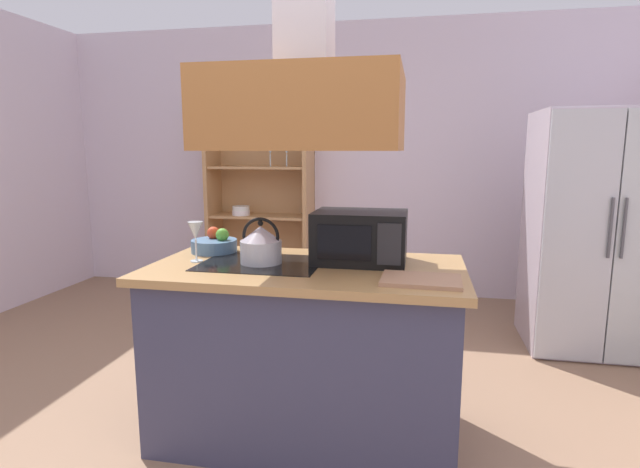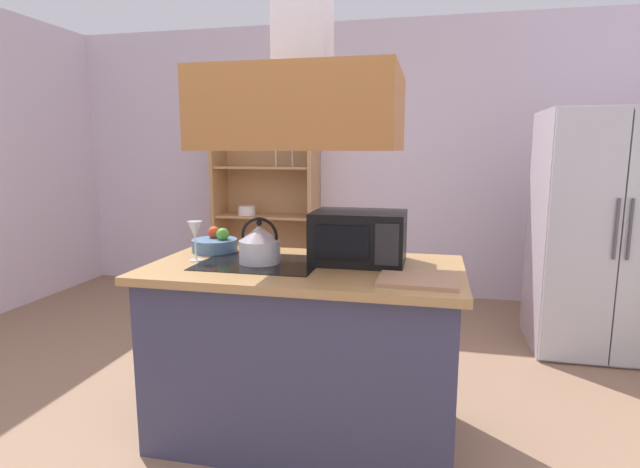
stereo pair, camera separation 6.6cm
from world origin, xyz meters
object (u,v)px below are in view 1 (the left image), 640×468
(dish_cabinet, at_px, (261,207))
(cutting_board, at_px, (421,280))
(kettle, at_px, (261,244))
(refrigerator, at_px, (596,232))
(fruit_bowl, at_px, (215,244))
(microwave, at_px, (360,237))
(wine_glass_on_counter, at_px, (195,232))

(dish_cabinet, xyz_separation_m, cutting_board, (1.61, -2.76, 0.03))
(kettle, distance_m, cutting_board, 0.82)
(refrigerator, xyz_separation_m, fruit_bowl, (-2.39, -1.35, 0.07))
(dish_cabinet, relative_size, fruit_bowl, 7.84)
(kettle, relative_size, microwave, 0.50)
(refrigerator, height_order, dish_cabinet, dish_cabinet)
(refrigerator, bearing_deg, fruit_bowl, -150.44)
(cutting_board, xyz_separation_m, fruit_bowl, (-1.13, 0.43, 0.04))
(microwave, bearing_deg, wine_glass_on_counter, -169.43)
(refrigerator, relative_size, wine_glass_on_counter, 8.47)
(fruit_bowl, bearing_deg, kettle, -33.22)
(kettle, distance_m, microwave, 0.50)
(cutting_board, bearing_deg, wine_glass_on_counter, 170.81)
(kettle, distance_m, wine_glass_on_counter, 0.34)
(cutting_board, height_order, fruit_bowl, fruit_bowl)
(dish_cabinet, distance_m, wine_glass_on_counter, 2.63)
(kettle, xyz_separation_m, microwave, (0.48, 0.13, 0.03))
(refrigerator, height_order, microwave, refrigerator)
(microwave, distance_m, wine_glass_on_counter, 0.83)
(wine_glass_on_counter, distance_m, fruit_bowl, 0.27)
(cutting_board, bearing_deg, refrigerator, 54.89)
(wine_glass_on_counter, bearing_deg, kettle, 4.16)
(kettle, height_order, cutting_board, kettle)
(kettle, height_order, fruit_bowl, kettle)
(refrigerator, xyz_separation_m, kettle, (-2.04, -1.58, 0.12))
(refrigerator, xyz_separation_m, wine_glass_on_counter, (-2.38, -1.60, 0.18))
(cutting_board, bearing_deg, fruit_bowl, 159.13)
(dish_cabinet, relative_size, cutting_board, 5.83)
(kettle, xyz_separation_m, cutting_board, (0.79, -0.21, -0.09))
(cutting_board, distance_m, microwave, 0.47)
(kettle, bearing_deg, microwave, 14.91)
(dish_cabinet, relative_size, kettle, 8.58)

